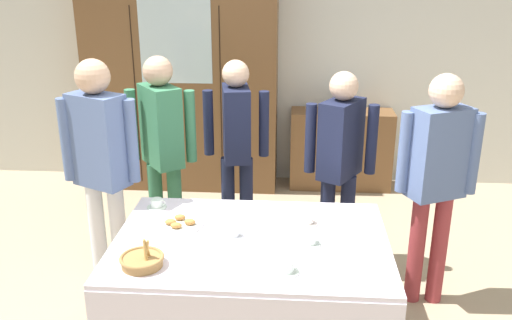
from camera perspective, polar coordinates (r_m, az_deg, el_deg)
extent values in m
cube|color=silver|center=(5.82, 1.76, 10.84)|extent=(6.40, 0.10, 2.70)
cylinder|color=brown|center=(3.93, -9.80, -9.68)|extent=(0.07, 0.07, 0.69)
cylinder|color=brown|center=(3.85, 10.06, -10.38)|extent=(0.07, 0.07, 0.69)
cube|color=silver|center=(3.30, -0.50, -8.35)|extent=(1.61, 1.11, 0.03)
cube|color=silver|center=(2.90, -1.40, -15.89)|extent=(1.61, 0.01, 0.24)
cube|color=brown|center=(5.69, -7.58, 7.88)|extent=(1.91, 0.45, 2.20)
cube|color=silver|center=(5.39, -8.28, 11.93)|extent=(0.69, 0.01, 0.79)
cube|color=black|center=(5.60, -12.23, 6.25)|extent=(0.01, 0.01, 1.76)
cube|color=black|center=(5.43, -3.63, 6.23)|extent=(0.01, 0.01, 1.76)
cube|color=brown|center=(5.83, 8.67, 1.08)|extent=(1.04, 0.35, 0.82)
cube|color=#B29333|center=(5.71, 8.89, 5.09)|extent=(0.17, 0.18, 0.02)
cube|color=#664C7A|center=(5.70, 8.91, 5.37)|extent=(0.13, 0.23, 0.03)
cube|color=#2D5184|center=(5.69, 8.93, 5.71)|extent=(0.14, 0.18, 0.04)
cube|color=#2D5184|center=(5.68, 8.94, 6.02)|extent=(0.18, 0.22, 0.03)
cylinder|color=silver|center=(3.25, 5.52, -8.57)|extent=(0.13, 0.13, 0.01)
cylinder|color=silver|center=(3.23, 5.54, -8.08)|extent=(0.08, 0.08, 0.05)
torus|color=silver|center=(3.23, 6.22, -8.05)|extent=(0.04, 0.01, 0.04)
cylinder|color=#47230F|center=(3.22, 5.55, -7.74)|extent=(0.06, 0.06, 0.01)
cylinder|color=white|center=(3.48, 5.25, -6.52)|extent=(0.13, 0.13, 0.01)
cylinder|color=white|center=(3.46, 5.26, -6.05)|extent=(0.08, 0.08, 0.05)
torus|color=white|center=(3.46, 5.90, -6.02)|extent=(0.04, 0.01, 0.04)
cylinder|color=silver|center=(3.74, -10.14, -4.79)|extent=(0.13, 0.13, 0.01)
cylinder|color=silver|center=(3.73, -10.17, -4.35)|extent=(0.08, 0.08, 0.05)
torus|color=silver|center=(3.72, -9.61, -4.34)|extent=(0.04, 0.01, 0.04)
cylinder|color=#47230F|center=(3.72, -10.19, -4.05)|extent=(0.06, 0.06, 0.01)
cylinder|color=silver|center=(2.97, 3.20, -11.39)|extent=(0.13, 0.13, 0.01)
cylinder|color=silver|center=(2.96, 3.21, -10.87)|extent=(0.08, 0.08, 0.05)
torus|color=silver|center=(2.96, 3.96, -10.84)|extent=(0.04, 0.01, 0.04)
cylinder|color=#47230F|center=(2.95, 3.22, -10.51)|extent=(0.06, 0.06, 0.01)
cylinder|color=white|center=(3.32, -2.39, -7.81)|extent=(0.13, 0.13, 0.01)
cylinder|color=white|center=(3.30, -2.40, -7.33)|extent=(0.08, 0.08, 0.05)
torus|color=white|center=(3.30, -1.74, -7.31)|extent=(0.04, 0.01, 0.04)
cylinder|color=#47230F|center=(3.29, -2.40, -7.00)|extent=(0.06, 0.06, 0.01)
cylinder|color=#9E7542|center=(3.08, -11.61, -10.19)|extent=(0.22, 0.22, 0.05)
torus|color=#9E7542|center=(3.07, -11.65, -9.78)|extent=(0.24, 0.24, 0.02)
cylinder|color=tan|center=(3.02, -11.30, -9.12)|extent=(0.03, 0.04, 0.12)
cylinder|color=tan|center=(3.03, -11.16, -9.00)|extent=(0.04, 0.03, 0.12)
cylinder|color=tan|center=(3.05, -11.16, -8.86)|extent=(0.04, 0.04, 0.12)
cylinder|color=white|center=(3.48, -7.75, -6.60)|extent=(0.28, 0.28, 0.01)
ellipsoid|color=#BC7F3D|center=(3.45, -6.80, -6.32)|extent=(0.07, 0.05, 0.04)
ellipsoid|color=#BC7F3D|center=(3.52, -7.80, -5.82)|extent=(0.07, 0.05, 0.04)
ellipsoid|color=#BC7F3D|center=(3.47, -8.76, -6.29)|extent=(0.07, 0.05, 0.04)
ellipsoid|color=#BC7F3D|center=(3.42, -8.20, -6.66)|extent=(0.07, 0.05, 0.04)
cube|color=silver|center=(3.27, -5.62, -8.40)|extent=(0.10, 0.01, 0.00)
ellipsoid|color=silver|center=(3.26, -4.66, -8.43)|extent=(0.03, 0.02, 0.01)
cube|color=silver|center=(3.61, -1.34, -5.43)|extent=(0.10, 0.01, 0.00)
ellipsoid|color=silver|center=(3.60, -0.46, -5.44)|extent=(0.03, 0.02, 0.01)
cube|color=silver|center=(3.63, 10.43, -5.59)|extent=(0.10, 0.01, 0.00)
ellipsoid|color=silver|center=(3.64, 11.29, -5.58)|extent=(0.03, 0.02, 0.01)
cylinder|color=#191E38|center=(4.60, -2.87, -4.30)|extent=(0.11, 0.11, 0.77)
cylinder|color=#191E38|center=(4.58, -1.00, -4.36)|extent=(0.11, 0.11, 0.77)
cube|color=#191E38|center=(4.36, -2.04, 3.77)|extent=(0.26, 0.39, 0.58)
sphere|color=#DBB293|center=(4.26, -2.10, 8.85)|extent=(0.21, 0.21, 0.21)
cylinder|color=#191E38|center=(4.38, -4.91, 3.82)|extent=(0.08, 0.08, 0.52)
cylinder|color=#191E38|center=(4.34, 0.86, 3.72)|extent=(0.08, 0.08, 0.52)
cylinder|color=#33704C|center=(4.45, -10.14, -5.22)|extent=(0.11, 0.11, 0.80)
cylinder|color=#33704C|center=(4.42, -8.24, -5.31)|extent=(0.11, 0.11, 0.80)
cube|color=#33704C|center=(4.19, -9.72, 3.48)|extent=(0.38, 0.41, 0.60)
sphere|color=tan|center=(4.09, -10.05, 8.99)|extent=(0.22, 0.22, 0.22)
cylinder|color=#33704C|center=(4.24, -12.61, 3.50)|extent=(0.08, 0.08, 0.54)
cylinder|color=#33704C|center=(4.14, -6.75, 3.44)|extent=(0.08, 0.08, 0.54)
cylinder|color=#191E38|center=(4.30, 7.25, -6.30)|extent=(0.11, 0.11, 0.76)
cylinder|color=#191E38|center=(4.31, 9.26, -6.33)|extent=(0.11, 0.11, 0.76)
cube|color=#191E38|center=(4.06, 8.72, 2.15)|extent=(0.36, 0.41, 0.57)
sphere|color=#DBB293|center=(3.96, 9.01, 7.51)|extent=(0.21, 0.21, 0.21)
cylinder|color=#191E38|center=(4.05, 5.61, 2.23)|extent=(0.08, 0.08, 0.51)
cylinder|color=#191E38|center=(4.08, 11.80, 2.06)|extent=(0.08, 0.08, 0.51)
cylinder|color=#933338|center=(4.01, 16.14, -8.74)|extent=(0.11, 0.11, 0.80)
cylinder|color=#933338|center=(4.05, 18.24, -8.72)|extent=(0.11, 0.11, 0.80)
cube|color=slate|center=(3.75, 18.27, 0.69)|extent=(0.41, 0.33, 0.60)
sphere|color=#DBB293|center=(3.65, 18.96, 6.73)|extent=(0.22, 0.22, 0.22)
cylinder|color=slate|center=(3.71, 14.97, 0.78)|extent=(0.08, 0.08, 0.54)
cylinder|color=slate|center=(3.82, 21.47, 0.59)|extent=(0.08, 0.08, 0.54)
cylinder|color=silver|center=(4.10, -15.86, -7.76)|extent=(0.11, 0.11, 0.83)
cylinder|color=silver|center=(4.06, -13.85, -7.90)|extent=(0.11, 0.11, 0.83)
cube|color=slate|center=(3.80, -15.82, 1.95)|extent=(0.41, 0.34, 0.62)
sphere|color=tan|center=(3.70, -16.44, 8.22)|extent=(0.23, 0.23, 0.23)
cylinder|color=slate|center=(3.88, -18.88, 1.99)|extent=(0.08, 0.08, 0.56)
cylinder|color=slate|center=(3.73, -12.64, 1.90)|extent=(0.08, 0.08, 0.56)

